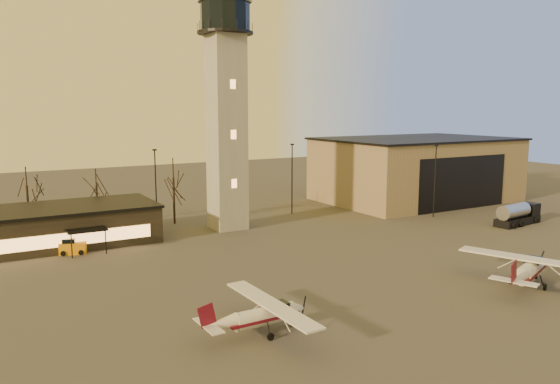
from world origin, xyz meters
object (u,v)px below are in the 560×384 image
at_px(cessna_front, 530,273).
at_px(control_tower, 226,99).
at_px(hangar, 416,169).
at_px(cessna_rear, 267,319).
at_px(fuel_truck, 518,216).
at_px(terminal, 38,228).
at_px(service_cart, 73,248).

bearing_deg(cessna_front, control_tower, 89.51).
distance_m(control_tower, hangar, 37.90).
relative_size(cessna_rear, fuel_truck, 1.34).
distance_m(hangar, fuel_truck, 21.63).
relative_size(hangar, terminal, 1.20).
xyz_separation_m(hangar, terminal, (-57.99, -2.00, -3.00)).
xyz_separation_m(terminal, service_cart, (2.65, -4.96, -1.52)).
bearing_deg(hangar, cessna_front, -121.35).
distance_m(control_tower, terminal, 26.24).
relative_size(terminal, cessna_front, 2.12).
xyz_separation_m(terminal, cessna_front, (34.98, -35.77, -1.00)).
distance_m(terminal, service_cart, 5.83).
bearing_deg(service_cart, control_tower, 27.46).
distance_m(cessna_rear, service_cart, 29.21).
relative_size(terminal, fuel_truck, 3.18).
relative_size(hangar, cessna_front, 2.55).
xyz_separation_m(control_tower, cessna_front, (12.99, -33.79, -15.16)).
height_order(terminal, fuel_truck, terminal).
bearing_deg(control_tower, service_cart, -171.24).
distance_m(terminal, cessna_front, 50.04).
relative_size(hangar, fuel_truck, 3.83).
bearing_deg(cessna_front, fuel_truck, 17.05).
bearing_deg(service_cart, hangar, 25.87).
bearing_deg(hangar, terminal, -178.03).
relative_size(control_tower, service_cart, 10.99).
relative_size(control_tower, terminal, 1.28).
relative_size(hangar, cessna_rear, 2.85).
bearing_deg(cessna_front, service_cart, 114.87).
xyz_separation_m(control_tower, cessna_rear, (-11.45, -31.10, -15.31)).
bearing_deg(cessna_front, cessna_rear, 152.21).
distance_m(cessna_front, cessna_rear, 24.59).
bearing_deg(control_tower, cessna_rear, -110.21).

